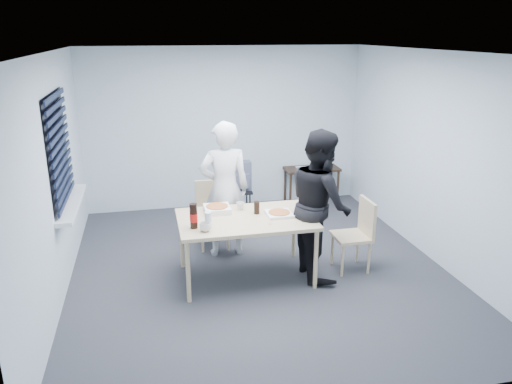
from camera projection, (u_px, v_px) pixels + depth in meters
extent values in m
plane|color=#313237|center=(259.00, 269.00, 6.19)|extent=(5.00, 5.00, 0.00)
plane|color=white|center=(259.00, 52.00, 5.39)|extent=(5.00, 5.00, 0.00)
plane|color=silver|center=(225.00, 129.00, 8.11)|extent=(4.50, 0.00, 4.50)
plane|color=silver|center=(339.00, 260.00, 3.47)|extent=(4.50, 0.00, 4.50)
plane|color=silver|center=(54.00, 180.00, 5.32)|extent=(0.00, 5.00, 5.00)
plane|color=silver|center=(433.00, 158.00, 6.25)|extent=(0.00, 5.00, 5.00)
plane|color=black|center=(58.00, 149.00, 5.62)|extent=(0.00, 1.30, 1.30)
cube|color=black|center=(61.00, 148.00, 5.63)|extent=(0.04, 1.30, 1.25)
cube|color=silver|center=(72.00, 204.00, 5.84)|extent=(0.18, 1.42, 0.05)
cube|color=beige|center=(246.00, 219.00, 5.76)|extent=(1.56, 0.99, 0.04)
cylinder|color=beige|center=(188.00, 272.00, 5.33)|extent=(0.05, 0.05, 0.72)
cylinder|color=beige|center=(182.00, 240.00, 6.14)|extent=(0.05, 0.05, 0.72)
cylinder|color=beige|center=(316.00, 259.00, 5.63)|extent=(0.05, 0.05, 0.72)
cylinder|color=beige|center=(294.00, 231.00, 6.43)|extent=(0.05, 0.05, 0.72)
cube|color=beige|center=(213.00, 217.00, 6.72)|extent=(0.42, 0.42, 0.04)
cube|color=beige|center=(211.00, 195.00, 6.82)|extent=(0.42, 0.04, 0.44)
cylinder|color=beige|center=(203.00, 238.00, 6.59)|extent=(0.03, 0.03, 0.41)
cylinder|color=beige|center=(200.00, 228.00, 6.91)|extent=(0.03, 0.03, 0.41)
cylinder|color=beige|center=(228.00, 236.00, 6.66)|extent=(0.03, 0.03, 0.41)
cylinder|color=beige|center=(224.00, 226.00, 6.98)|extent=(0.03, 0.03, 0.41)
cube|color=beige|center=(351.00, 237.00, 6.06)|extent=(0.42, 0.42, 0.04)
cube|color=beige|center=(367.00, 217.00, 6.03)|extent=(0.04, 0.42, 0.44)
cylinder|color=beige|center=(342.00, 261.00, 5.94)|extent=(0.03, 0.03, 0.41)
cylinder|color=beige|center=(332.00, 249.00, 6.25)|extent=(0.03, 0.03, 0.41)
cylinder|color=beige|center=(369.00, 258.00, 6.01)|extent=(0.03, 0.03, 0.41)
cylinder|color=beige|center=(357.00, 247.00, 6.32)|extent=(0.03, 0.03, 0.41)
imported|color=silver|center=(225.00, 190.00, 6.36)|extent=(0.65, 0.42, 1.77)
imported|color=black|center=(320.00, 204.00, 5.83)|extent=(0.47, 0.86, 1.77)
cube|color=#312215|center=(312.00, 169.00, 8.42)|extent=(0.92, 0.41, 0.04)
cylinder|color=#312215|center=(290.00, 191.00, 8.28)|extent=(0.04, 0.04, 0.57)
cylinder|color=#312215|center=(285.00, 185.00, 8.58)|extent=(0.04, 0.04, 0.57)
cylinder|color=#312215|center=(338.00, 187.00, 8.45)|extent=(0.04, 0.04, 0.57)
cylinder|color=#312215|center=(331.00, 182.00, 8.76)|extent=(0.04, 0.04, 0.57)
cube|color=black|center=(240.00, 191.00, 7.75)|extent=(0.33, 0.33, 0.04)
cylinder|color=black|center=(234.00, 208.00, 7.67)|extent=(0.04, 0.04, 0.42)
cylinder|color=black|center=(231.00, 203.00, 7.91)|extent=(0.04, 0.04, 0.42)
cylinder|color=black|center=(250.00, 207.00, 7.73)|extent=(0.04, 0.04, 0.42)
cylinder|color=black|center=(247.00, 202.00, 7.96)|extent=(0.04, 0.04, 0.42)
cube|color=slate|center=(240.00, 176.00, 7.67)|extent=(0.32, 0.17, 0.45)
cube|color=slate|center=(242.00, 181.00, 7.58)|extent=(0.24, 0.06, 0.22)
cube|color=white|center=(217.00, 210.00, 5.95)|extent=(0.30, 0.30, 0.03)
cube|color=white|center=(217.00, 208.00, 5.94)|extent=(0.30, 0.30, 0.03)
cylinder|color=#CC7F38|center=(217.00, 206.00, 5.93)|extent=(0.26, 0.26, 0.01)
cube|color=white|center=(279.00, 214.00, 5.84)|extent=(0.30, 0.30, 0.03)
cylinder|color=#CC7F38|center=(279.00, 212.00, 5.83)|extent=(0.25, 0.25, 0.01)
imported|color=silver|center=(205.00, 227.00, 5.36)|extent=(0.17, 0.17, 0.10)
imported|color=silver|center=(240.00, 206.00, 6.00)|extent=(0.10, 0.10, 0.09)
cylinder|color=black|center=(257.00, 208.00, 5.87)|extent=(0.08, 0.08, 0.15)
cylinder|color=black|center=(194.00, 216.00, 5.42)|extent=(0.08, 0.08, 0.28)
cylinder|color=red|center=(194.00, 218.00, 5.43)|extent=(0.09, 0.09, 0.09)
cylinder|color=silver|center=(208.00, 220.00, 5.44)|extent=(0.08, 0.08, 0.18)
torus|color=red|center=(270.00, 224.00, 5.58)|extent=(0.07, 0.07, 0.00)
cube|color=white|center=(304.00, 168.00, 8.37)|extent=(0.31, 0.35, 0.00)
cube|color=black|center=(323.00, 165.00, 8.49)|extent=(0.15, 0.11, 0.06)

